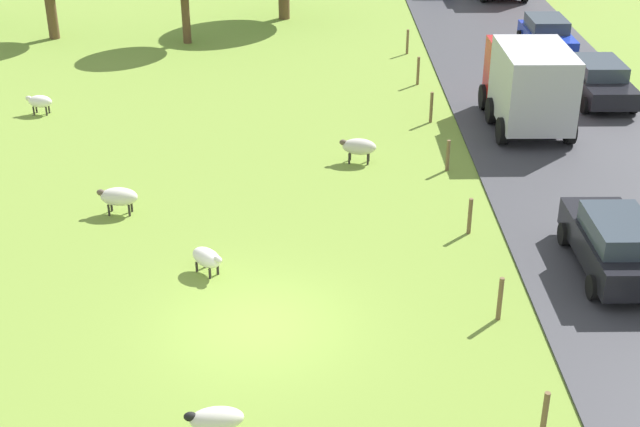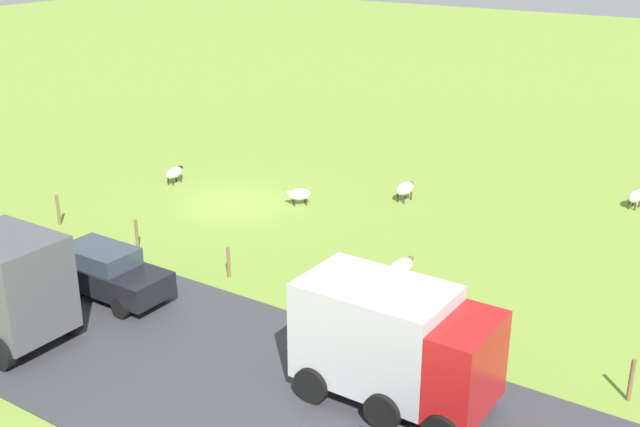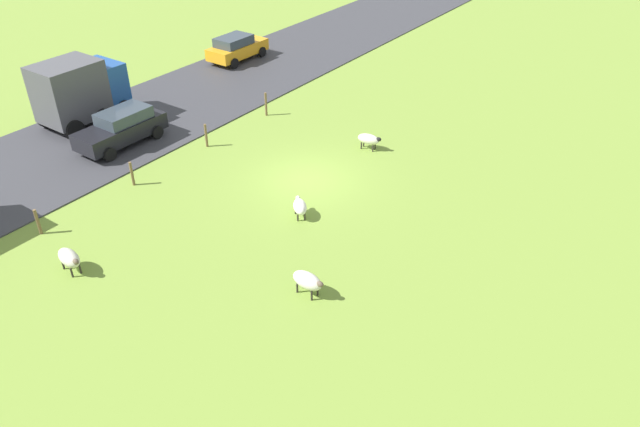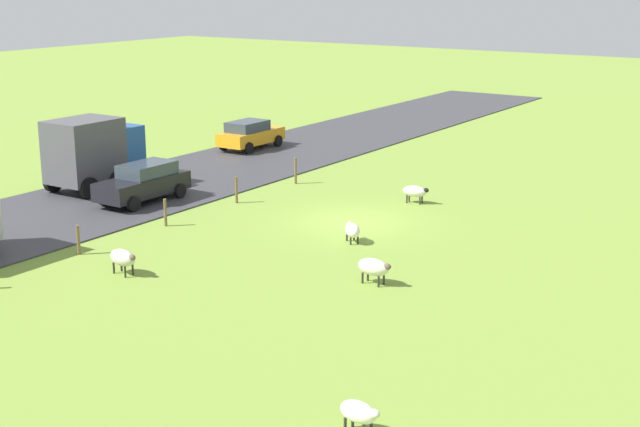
# 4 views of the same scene
# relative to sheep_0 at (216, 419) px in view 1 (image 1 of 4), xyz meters

# --- Properties ---
(ground_plane) EXTENTS (160.00, 160.00, 0.00)m
(ground_plane) POSITION_rel_sheep_0_xyz_m (0.65, 4.10, -0.52)
(ground_plane) COLOR olive
(sheep_0) EXTENTS (1.22, 0.62, 0.77)m
(sheep_0) POSITION_rel_sheep_0_xyz_m (0.00, 0.00, 0.00)
(sheep_0) COLOR silver
(sheep_0) RESTS_ON ground_plane
(sheep_1) EXTENTS (1.30, 0.73, 0.86)m
(sheep_1) POSITION_rel_sheep_0_xyz_m (3.56, 13.92, 0.06)
(sheep_1) COLOR beige
(sheep_1) RESTS_ON ground_plane
(sheep_2) EXTENTS (1.05, 1.03, 0.73)m
(sheep_2) POSITION_rel_sheep_0_xyz_m (-0.84, 6.57, -0.05)
(sheep_2) COLOR white
(sheep_2) RESTS_ON ground_plane
(sheep_3) EXTENTS (1.25, 0.62, 0.85)m
(sheep_3) POSITION_rel_sheep_0_xyz_m (-3.85, 10.14, 0.05)
(sheep_3) COLOR silver
(sheep_3) RESTS_ON ground_plane
(sheep_4) EXTENTS (1.06, 0.58, 0.75)m
(sheep_4) POSITION_rel_sheep_0_xyz_m (-8.54, 18.78, -0.01)
(sheep_4) COLOR white
(sheep_4) RESTS_ON ground_plane
(fence_post_0) EXTENTS (0.12, 0.12, 1.27)m
(fence_post_0) POSITION_rel_sheep_0_xyz_m (6.50, -0.21, 0.12)
(fence_post_0) COLOR brown
(fence_post_0) RESTS_ON ground_plane
(fence_post_1) EXTENTS (0.12, 0.12, 1.17)m
(fence_post_1) POSITION_rel_sheep_0_xyz_m (6.50, 4.27, 0.07)
(fence_post_1) COLOR brown
(fence_post_1) RESTS_ON ground_plane
(fence_post_2) EXTENTS (0.12, 0.12, 1.11)m
(fence_post_2) POSITION_rel_sheep_0_xyz_m (6.50, 8.74, 0.04)
(fence_post_2) COLOR brown
(fence_post_2) RESTS_ON ground_plane
(fence_post_3) EXTENTS (0.12, 0.12, 1.08)m
(fence_post_3) POSITION_rel_sheep_0_xyz_m (6.50, 13.22, 0.02)
(fence_post_3) COLOR brown
(fence_post_3) RESTS_ON ground_plane
(fence_post_4) EXTENTS (0.12, 0.12, 1.20)m
(fence_post_4) POSITION_rel_sheep_0_xyz_m (6.50, 17.69, 0.08)
(fence_post_4) COLOR brown
(fence_post_4) RESTS_ON ground_plane
(fence_post_5) EXTENTS (0.12, 0.12, 1.20)m
(fence_post_5) POSITION_rel_sheep_0_xyz_m (6.50, 22.17, 0.08)
(fence_post_5) COLOR brown
(fence_post_5) RESTS_ON ground_plane
(fence_post_6) EXTENTS (0.12, 0.12, 1.16)m
(fence_post_6) POSITION_rel_sheep_0_xyz_m (6.50, 26.64, 0.06)
(fence_post_6) COLOR brown
(fence_post_6) RESTS_ON ground_plane
(truck_0) EXTENTS (2.71, 4.99, 3.12)m
(truck_0) POSITION_rel_sheep_0_xyz_m (9.94, 17.10, 1.24)
(truck_0) COLOR #B21919
(truck_0) RESTS_ON road_strip
(car_1) EXTENTS (2.10, 4.32, 1.57)m
(car_1) POSITION_rel_sheep_0_xyz_m (13.51, 19.95, 0.36)
(car_1) COLOR black
(car_1) RESTS_ON road_strip
(car_2) EXTENTS (1.94, 4.38, 1.66)m
(car_2) POSITION_rel_sheep_0_xyz_m (9.89, 6.45, 0.40)
(car_2) COLOR black
(car_2) RESTS_ON road_strip
(car_4) EXTENTS (2.11, 4.20, 1.53)m
(car_4) POSITION_rel_sheep_0_xyz_m (13.05, 26.85, 0.34)
(car_4) COLOR #1933B2
(car_4) RESTS_ON road_strip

